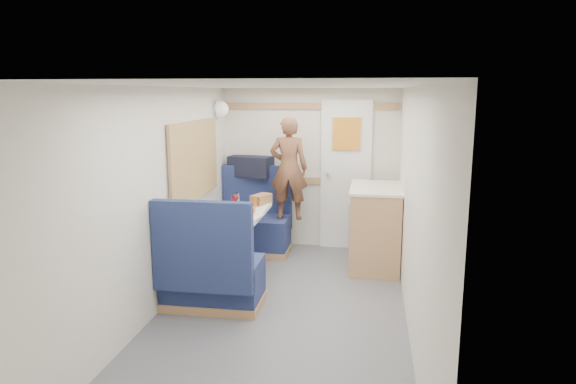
% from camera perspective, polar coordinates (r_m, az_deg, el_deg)
% --- Properties ---
extents(floor, '(4.50, 4.50, 0.00)m').
position_cam_1_polar(floor, '(4.62, -1.00, -13.93)').
color(floor, '#515156').
rests_on(floor, ground).
extents(ceiling, '(4.50, 4.50, 0.00)m').
position_cam_1_polar(ceiling, '(4.19, -1.10, 11.72)').
color(ceiling, silver).
rests_on(ceiling, wall_back).
extents(wall_back, '(2.20, 0.02, 2.00)m').
position_cam_1_polar(wall_back, '(6.48, 2.48, 2.61)').
color(wall_back, silver).
rests_on(wall_back, floor).
extents(wall_left, '(0.02, 4.50, 2.00)m').
position_cam_1_polar(wall_left, '(4.61, -14.62, -1.21)').
color(wall_left, silver).
rests_on(wall_left, floor).
extents(wall_right, '(0.02, 4.50, 2.00)m').
position_cam_1_polar(wall_right, '(4.24, 13.74, -2.22)').
color(wall_right, silver).
rests_on(wall_right, floor).
extents(oak_trim_low, '(2.15, 0.02, 0.08)m').
position_cam_1_polar(oak_trim_low, '(6.49, 2.45, 1.27)').
color(oak_trim_low, olive).
rests_on(oak_trim_low, wall_back).
extents(oak_trim_high, '(2.15, 0.02, 0.08)m').
position_cam_1_polar(oak_trim_high, '(6.40, 2.52, 9.51)').
color(oak_trim_high, olive).
rests_on(oak_trim_high, wall_back).
extents(side_window, '(0.04, 1.30, 0.72)m').
position_cam_1_polar(side_window, '(5.48, -10.37, 3.52)').
color(side_window, '#9EA289').
rests_on(side_window, wall_left).
extents(rear_door, '(0.62, 0.12, 1.86)m').
position_cam_1_polar(rear_door, '(6.42, 6.44, 2.21)').
color(rear_door, white).
rests_on(rear_door, wall_back).
extents(dinette_table, '(0.62, 0.92, 0.72)m').
position_cam_1_polar(dinette_table, '(5.49, -5.88, -3.63)').
color(dinette_table, white).
rests_on(dinette_table, floor).
extents(bench_far, '(0.90, 0.59, 1.05)m').
position_cam_1_polar(bench_far, '(6.36, -3.82, -4.01)').
color(bench_far, '#17234A').
rests_on(bench_far, floor).
extents(bench_near, '(0.90, 0.59, 1.05)m').
position_cam_1_polar(bench_near, '(4.77, -8.53, -9.31)').
color(bench_near, '#17234A').
rests_on(bench_near, floor).
extents(ledge, '(0.90, 0.14, 0.04)m').
position_cam_1_polar(ledge, '(6.48, -3.38, 1.52)').
color(ledge, olive).
rests_on(ledge, bench_far).
extents(dome_light, '(0.20, 0.20, 0.20)m').
position_cam_1_polar(dome_light, '(6.24, -7.56, 9.11)').
color(dome_light, white).
rests_on(dome_light, wall_left).
extents(galley_counter, '(0.57, 0.92, 0.92)m').
position_cam_1_polar(galley_counter, '(5.86, 9.61, -3.78)').
color(galley_counter, olive).
rests_on(galley_counter, floor).
extents(person, '(0.46, 0.31, 1.23)m').
position_cam_1_polar(person, '(6.08, 0.08, 2.66)').
color(person, brown).
rests_on(person, bench_far).
extents(duffel_bag, '(0.58, 0.37, 0.26)m').
position_cam_1_polar(duffel_bag, '(6.48, -4.15, 2.85)').
color(duffel_bag, black).
rests_on(duffel_bag, ledge).
extents(tray, '(0.29, 0.35, 0.02)m').
position_cam_1_polar(tray, '(5.12, -4.57, -2.80)').
color(tray, white).
rests_on(tray, dinette_table).
extents(orange_fruit, '(0.08, 0.08, 0.08)m').
position_cam_1_polar(orange_fruit, '(5.23, -3.99, -1.96)').
color(orange_fruit, orange).
rests_on(orange_fruit, tray).
extents(cheese_block, '(0.11, 0.09, 0.03)m').
position_cam_1_polar(cheese_block, '(5.10, -5.88, -2.56)').
color(cheese_block, '#F5DB8D').
rests_on(cheese_block, tray).
extents(wine_glass, '(0.08, 0.08, 0.17)m').
position_cam_1_polar(wine_glass, '(5.44, -5.94, -0.76)').
color(wine_glass, white).
rests_on(wine_glass, dinette_table).
extents(tumbler_left, '(0.07, 0.07, 0.11)m').
position_cam_1_polar(tumbler_left, '(5.12, -8.48, -2.35)').
color(tumbler_left, silver).
rests_on(tumbler_left, dinette_table).
extents(tumbler_mid, '(0.07, 0.07, 0.12)m').
position_cam_1_polar(tumbler_mid, '(5.78, -5.78, -0.70)').
color(tumbler_mid, white).
rests_on(tumbler_mid, dinette_table).
extents(beer_glass, '(0.07, 0.07, 0.11)m').
position_cam_1_polar(beer_glass, '(5.58, -3.84, -1.14)').
color(beer_glass, '#954A15').
rests_on(beer_glass, dinette_table).
extents(pepper_grinder, '(0.03, 0.03, 0.09)m').
position_cam_1_polar(pepper_grinder, '(5.47, -5.38, -1.54)').
color(pepper_grinder, black).
rests_on(pepper_grinder, dinette_table).
extents(salt_grinder, '(0.03, 0.03, 0.09)m').
position_cam_1_polar(salt_grinder, '(5.53, -5.99, -1.41)').
color(salt_grinder, white).
rests_on(salt_grinder, dinette_table).
extents(bread_loaf, '(0.22, 0.29, 0.11)m').
position_cam_1_polar(bread_loaf, '(5.75, -3.00, -0.80)').
color(bread_loaf, olive).
rests_on(bread_loaf, dinette_table).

